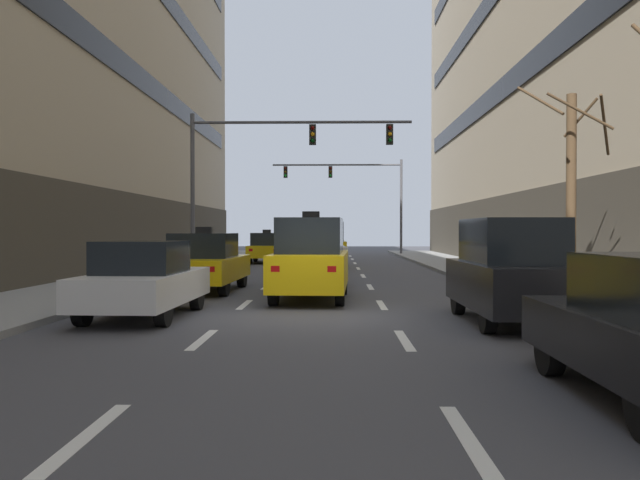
# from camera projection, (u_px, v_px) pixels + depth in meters

# --- Properties ---
(ground_plane) EXTENTS (120.00, 120.00, 0.00)m
(ground_plane) POSITION_uv_depth(u_px,v_px,m) (310.00, 316.00, 13.60)
(ground_plane) COLOR #424247
(sidewalk_right) EXTENTS (3.61, 80.00, 0.14)m
(sidewalk_right) POSITION_uv_depth(u_px,v_px,m) (634.00, 313.00, 13.45)
(sidewalk_right) COLOR gray
(sidewalk_right) RESTS_ON ground
(lane_stripe_l1_s2) EXTENTS (0.16, 2.00, 0.01)m
(lane_stripe_l1_s2) POSITION_uv_depth(u_px,v_px,m) (86.00, 436.00, 5.64)
(lane_stripe_l1_s2) COLOR silver
(lane_stripe_l1_s2) RESTS_ON ground
(lane_stripe_l1_s3) EXTENTS (0.16, 2.00, 0.01)m
(lane_stripe_l1_s3) POSITION_uv_depth(u_px,v_px,m) (203.00, 339.00, 10.64)
(lane_stripe_l1_s3) COLOR silver
(lane_stripe_l1_s3) RESTS_ON ground
(lane_stripe_l1_s4) EXTENTS (0.16, 2.00, 0.01)m
(lane_stripe_l1_s4) POSITION_uv_depth(u_px,v_px,m) (245.00, 305.00, 15.64)
(lane_stripe_l1_s4) COLOR silver
(lane_stripe_l1_s4) RESTS_ON ground
(lane_stripe_l1_s5) EXTENTS (0.16, 2.00, 0.01)m
(lane_stripe_l1_s5) POSITION_uv_depth(u_px,v_px,m) (266.00, 287.00, 20.63)
(lane_stripe_l1_s5) COLOR silver
(lane_stripe_l1_s5) RESTS_ON ground
(lane_stripe_l1_s6) EXTENTS (0.16, 2.00, 0.01)m
(lane_stripe_l1_s6) POSITION_uv_depth(u_px,v_px,m) (279.00, 276.00, 25.63)
(lane_stripe_l1_s6) COLOR silver
(lane_stripe_l1_s6) RESTS_ON ground
(lane_stripe_l1_s7) EXTENTS (0.16, 2.00, 0.01)m
(lane_stripe_l1_s7) POSITION_uv_depth(u_px,v_px,m) (288.00, 268.00, 30.63)
(lane_stripe_l1_s7) COLOR silver
(lane_stripe_l1_s7) RESTS_ON ground
(lane_stripe_l1_s8) EXTENTS (0.16, 2.00, 0.01)m
(lane_stripe_l1_s8) POSITION_uv_depth(u_px,v_px,m) (295.00, 263.00, 35.63)
(lane_stripe_l1_s8) COLOR silver
(lane_stripe_l1_s8) RESTS_ON ground
(lane_stripe_l1_s9) EXTENTS (0.16, 2.00, 0.01)m
(lane_stripe_l1_s9) POSITION_uv_depth(u_px,v_px,m) (300.00, 259.00, 40.63)
(lane_stripe_l1_s9) COLOR silver
(lane_stripe_l1_s9) RESTS_ON ground
(lane_stripe_l1_s10) EXTENTS (0.16, 2.00, 0.01)m
(lane_stripe_l1_s10) POSITION_uv_depth(u_px,v_px,m) (303.00, 256.00, 45.63)
(lane_stripe_l1_s10) COLOR silver
(lane_stripe_l1_s10) RESTS_ON ground
(lane_stripe_l2_s2) EXTENTS (0.16, 2.00, 0.01)m
(lane_stripe_l2_s2) POSITION_uv_depth(u_px,v_px,m) (468.00, 438.00, 5.57)
(lane_stripe_l2_s2) COLOR silver
(lane_stripe_l2_s2) RESTS_ON ground
(lane_stripe_l2_s3) EXTENTS (0.16, 2.00, 0.01)m
(lane_stripe_l2_s3) POSITION_uv_depth(u_px,v_px,m) (404.00, 340.00, 10.56)
(lane_stripe_l2_s3) COLOR silver
(lane_stripe_l2_s3) RESTS_ON ground
(lane_stripe_l2_s4) EXTENTS (0.16, 2.00, 0.01)m
(lane_stripe_l2_s4) POSITION_uv_depth(u_px,v_px,m) (382.00, 305.00, 15.56)
(lane_stripe_l2_s4) COLOR silver
(lane_stripe_l2_s4) RESTS_ON ground
(lane_stripe_l2_s5) EXTENTS (0.16, 2.00, 0.01)m
(lane_stripe_l2_s5) POSITION_uv_depth(u_px,v_px,m) (370.00, 287.00, 20.56)
(lane_stripe_l2_s5) COLOR silver
(lane_stripe_l2_s5) RESTS_ON ground
(lane_stripe_l2_s6) EXTENTS (0.16, 2.00, 0.01)m
(lane_stripe_l2_s6) POSITION_uv_depth(u_px,v_px,m) (363.00, 276.00, 25.56)
(lane_stripe_l2_s6) COLOR silver
(lane_stripe_l2_s6) RESTS_ON ground
(lane_stripe_l2_s7) EXTENTS (0.16, 2.00, 0.01)m
(lane_stripe_l2_s7) POSITION_uv_depth(u_px,v_px,m) (358.00, 268.00, 30.56)
(lane_stripe_l2_s7) COLOR silver
(lane_stripe_l2_s7) RESTS_ON ground
(lane_stripe_l2_s8) EXTENTS (0.16, 2.00, 0.01)m
(lane_stripe_l2_s8) POSITION_uv_depth(u_px,v_px,m) (355.00, 263.00, 35.56)
(lane_stripe_l2_s8) COLOR silver
(lane_stripe_l2_s8) RESTS_ON ground
(lane_stripe_l2_s9) EXTENTS (0.16, 2.00, 0.01)m
(lane_stripe_l2_s9) POSITION_uv_depth(u_px,v_px,m) (352.00, 259.00, 40.55)
(lane_stripe_l2_s9) COLOR silver
(lane_stripe_l2_s9) RESTS_ON ground
(lane_stripe_l2_s10) EXTENTS (0.16, 2.00, 0.01)m
(lane_stripe_l2_s10) POSITION_uv_depth(u_px,v_px,m) (350.00, 256.00, 45.55)
(lane_stripe_l2_s10) COLOR silver
(lane_stripe_l2_s10) RESTS_ON ground
(car_driving_0) EXTENTS (2.08, 4.65, 2.22)m
(car_driving_0) POSITION_uv_depth(u_px,v_px,m) (317.00, 251.00, 22.33)
(car_driving_0) COLOR black
(car_driving_0) RESTS_ON ground
(taxi_driving_1) EXTENTS (2.00, 4.64, 2.42)m
(taxi_driving_1) POSITION_uv_depth(u_px,v_px,m) (326.00, 245.00, 31.89)
(taxi_driving_1) COLOR black
(taxi_driving_1) RESTS_ON ground
(taxi_driving_2) EXTENTS (2.08, 4.68, 1.92)m
(taxi_driving_2) POSITION_uv_depth(u_px,v_px,m) (205.00, 263.00, 19.01)
(taxi_driving_2) COLOR black
(taxi_driving_2) RESTS_ON ground
(car_driving_3) EXTENTS (1.90, 4.31, 1.60)m
(car_driving_3) POSITION_uv_depth(u_px,v_px,m) (144.00, 280.00, 13.29)
(car_driving_3) COLOR black
(car_driving_3) RESTS_ON ground
(car_driving_4) EXTENTS (2.11, 4.69, 2.24)m
(car_driving_4) POSITION_uv_depth(u_px,v_px,m) (324.00, 242.00, 38.60)
(car_driving_4) COLOR black
(car_driving_4) RESTS_ON ground
(taxi_driving_5) EXTENTS (1.92, 4.51, 1.87)m
(taxi_driving_5) POSITION_uv_depth(u_px,v_px,m) (267.00, 248.00, 36.07)
(taxi_driving_5) COLOR black
(taxi_driving_5) RESTS_ON ground
(taxi_driving_6) EXTENTS (2.03, 4.48, 2.31)m
(taxi_driving_6) POSITION_uv_depth(u_px,v_px,m) (311.00, 259.00, 16.73)
(taxi_driving_6) COLOR black
(taxi_driving_6) RESTS_ON ground
(car_parked_1) EXTENTS (1.79, 4.24, 2.05)m
(car_parked_1) POSITION_uv_depth(u_px,v_px,m) (511.00, 271.00, 12.50)
(car_parked_1) COLOR black
(car_parked_1) RESTS_ON ground
(traffic_signal_0) EXTENTS (9.26, 0.35, 6.57)m
(traffic_signal_0) POSITION_uv_depth(u_px,v_px,m) (268.00, 156.00, 26.74)
(traffic_signal_0) COLOR #4C4C51
(traffic_signal_0) RESTS_ON sidewalk_left
(traffic_signal_1) EXTENTS (9.48, 0.34, 6.86)m
(traffic_signal_1) POSITION_uv_depth(u_px,v_px,m) (357.00, 185.00, 46.72)
(traffic_signal_1) COLOR #4C4C51
(traffic_signal_1) RESTS_ON sidewalk_right
(street_tree_1) EXTENTS (2.27, 1.84, 5.42)m
(street_tree_1) POSITION_uv_depth(u_px,v_px,m) (571.00, 188.00, 16.02)
(street_tree_1) COLOR #4C3823
(street_tree_1) RESTS_ON sidewalk_right
(pedestrian_0) EXTENTS (0.53, 0.24, 1.58)m
(pedestrian_0) POSITION_uv_depth(u_px,v_px,m) (520.00, 251.00, 23.81)
(pedestrian_0) COLOR #383D59
(pedestrian_0) RESTS_ON sidewalk_right
(pedestrian_1) EXTENTS (0.23, 0.53, 1.57)m
(pedestrian_1) POSITION_uv_depth(u_px,v_px,m) (487.00, 253.00, 21.42)
(pedestrian_1) COLOR #383D59
(pedestrian_1) RESTS_ON sidewalk_right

